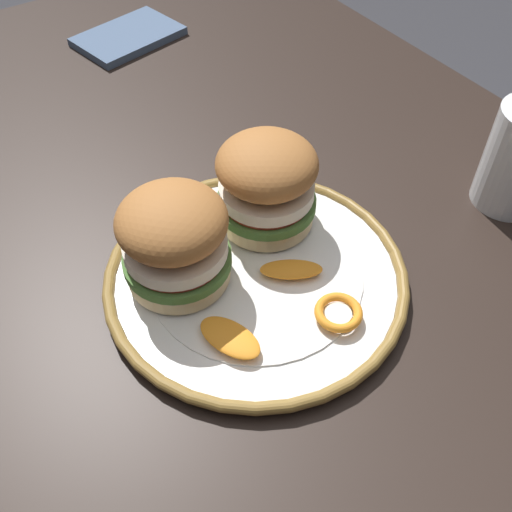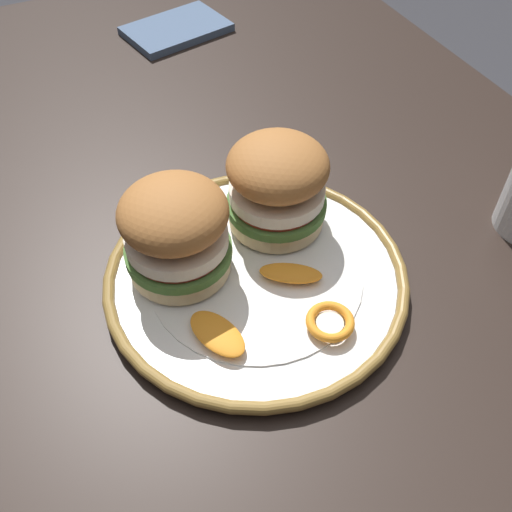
# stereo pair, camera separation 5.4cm
# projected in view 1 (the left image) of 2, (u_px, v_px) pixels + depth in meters

# --- Properties ---
(dining_table) EXTENTS (1.45, 0.97, 0.76)m
(dining_table) POSITION_uv_depth(u_px,v_px,m) (238.00, 332.00, 0.66)
(dining_table) COLOR black
(dining_table) RESTS_ON ground
(dinner_plate) EXTENTS (0.30, 0.30, 0.02)m
(dinner_plate) POSITION_uv_depth(u_px,v_px,m) (256.00, 276.00, 0.59)
(dinner_plate) COLOR white
(dinner_plate) RESTS_ON dining_table
(sandwich_half_left) EXTENTS (0.12, 0.12, 0.10)m
(sandwich_half_left) POSITION_uv_depth(u_px,v_px,m) (174.00, 239.00, 0.54)
(sandwich_half_left) COLOR beige
(sandwich_half_left) RESTS_ON dinner_plate
(sandwich_half_right) EXTENTS (0.13, 0.13, 0.10)m
(sandwich_half_right) POSITION_uv_depth(u_px,v_px,m) (267.00, 182.00, 0.59)
(sandwich_half_right) COLOR beige
(sandwich_half_right) RESTS_ON dinner_plate
(orange_peel_curled) EXTENTS (0.06, 0.06, 0.01)m
(orange_peel_curled) POSITION_uv_depth(u_px,v_px,m) (338.00, 313.00, 0.54)
(orange_peel_curled) COLOR orange
(orange_peel_curled) RESTS_ON dinner_plate
(orange_peel_strip_long) EXTENTS (0.06, 0.07, 0.01)m
(orange_peel_strip_long) POSITION_uv_depth(u_px,v_px,m) (291.00, 269.00, 0.58)
(orange_peel_strip_long) COLOR orange
(orange_peel_strip_long) RESTS_ON dinner_plate
(orange_peel_strip_short) EXTENTS (0.07, 0.05, 0.01)m
(orange_peel_strip_short) POSITION_uv_depth(u_px,v_px,m) (230.00, 337.00, 0.52)
(orange_peel_strip_short) COLOR orange
(orange_peel_strip_short) RESTS_ON dinner_plate
(folded_napkin) EXTENTS (0.13, 0.17, 0.01)m
(folded_napkin) POSITION_uv_depth(u_px,v_px,m) (128.00, 36.00, 0.92)
(folded_napkin) COLOR slate
(folded_napkin) RESTS_ON dining_table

